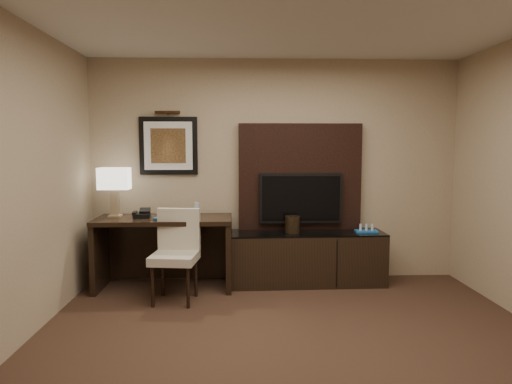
{
  "coord_description": "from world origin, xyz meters",
  "views": [
    {
      "loc": [
        -0.45,
        -3.12,
        1.65
      ],
      "look_at": [
        -0.26,
        1.8,
        1.15
      ],
      "focal_mm": 32.0,
      "sensor_mm": 36.0,
      "label": 1
    }
  ],
  "objects_px": {
    "tv": "(301,198)",
    "desk": "(165,253)",
    "credenza": "(307,258)",
    "minibar_tray": "(366,228)",
    "table_lamp": "(115,193)",
    "ice_bucket": "(292,224)",
    "water_bottle": "(197,209)",
    "desk_chair": "(174,257)",
    "desk_phone": "(142,214)"
  },
  "relations": [
    {
      "from": "tv",
      "to": "desk",
      "type": "bearing_deg",
      "value": -171.51
    },
    {
      "from": "credenza",
      "to": "minibar_tray",
      "type": "distance_m",
      "value": 0.79
    },
    {
      "from": "table_lamp",
      "to": "ice_bucket",
      "type": "relative_size",
      "value": 2.74
    },
    {
      "from": "water_bottle",
      "to": "tv",
      "type": "bearing_deg",
      "value": 9.08
    },
    {
      "from": "tv",
      "to": "desk_chair",
      "type": "height_order",
      "value": "tv"
    },
    {
      "from": "table_lamp",
      "to": "water_bottle",
      "type": "relative_size",
      "value": 3.2
    },
    {
      "from": "tv",
      "to": "desk_phone",
      "type": "bearing_deg",
      "value": -172.18
    },
    {
      "from": "desk_chair",
      "to": "desk_phone",
      "type": "height_order",
      "value": "desk_chair"
    },
    {
      "from": "desk",
      "to": "table_lamp",
      "type": "bearing_deg",
      "value": 170.49
    },
    {
      "from": "tv",
      "to": "desk_chair",
      "type": "relative_size",
      "value": 1.04
    },
    {
      "from": "water_bottle",
      "to": "desk_phone",
      "type": "bearing_deg",
      "value": -174.72
    },
    {
      "from": "water_bottle",
      "to": "desk",
      "type": "bearing_deg",
      "value": -173.51
    },
    {
      "from": "tv",
      "to": "desk_phone",
      "type": "height_order",
      "value": "tv"
    },
    {
      "from": "credenza",
      "to": "table_lamp",
      "type": "height_order",
      "value": "table_lamp"
    },
    {
      "from": "credenza",
      "to": "water_bottle",
      "type": "relative_size",
      "value": 10.71
    },
    {
      "from": "desk_phone",
      "to": "water_bottle",
      "type": "relative_size",
      "value": 1.1
    },
    {
      "from": "tv",
      "to": "credenza",
      "type": "bearing_deg",
      "value": -63.49
    },
    {
      "from": "tv",
      "to": "minibar_tray",
      "type": "distance_m",
      "value": 0.86
    },
    {
      "from": "water_bottle",
      "to": "minibar_tray",
      "type": "xyz_separation_m",
      "value": [
        2.01,
        0.03,
        -0.24
      ]
    },
    {
      "from": "ice_bucket",
      "to": "minibar_tray",
      "type": "distance_m",
      "value": 0.89
    },
    {
      "from": "desk",
      "to": "table_lamp",
      "type": "relative_size",
      "value": 2.84
    },
    {
      "from": "ice_bucket",
      "to": "tv",
      "type": "bearing_deg",
      "value": 55.32
    },
    {
      "from": "minibar_tray",
      "to": "desk_chair",
      "type": "bearing_deg",
      "value": -165.71
    },
    {
      "from": "desk",
      "to": "minibar_tray",
      "type": "distance_m",
      "value": 2.39
    },
    {
      "from": "desk",
      "to": "ice_bucket",
      "type": "bearing_deg",
      "value": 2.03
    },
    {
      "from": "desk",
      "to": "water_bottle",
      "type": "bearing_deg",
      "value": 5.81
    },
    {
      "from": "tv",
      "to": "desk_phone",
      "type": "relative_size",
      "value": 5.37
    },
    {
      "from": "desk_chair",
      "to": "credenza",
      "type": "bearing_deg",
      "value": 28.32
    },
    {
      "from": "ice_bucket",
      "to": "minibar_tray",
      "type": "relative_size",
      "value": 0.77
    },
    {
      "from": "desk",
      "to": "tv",
      "type": "height_order",
      "value": "tv"
    },
    {
      "from": "desk",
      "to": "desk_chair",
      "type": "xyz_separation_m",
      "value": [
        0.18,
        -0.48,
        0.07
      ]
    },
    {
      "from": "desk",
      "to": "tv",
      "type": "bearing_deg",
      "value": 7.8
    },
    {
      "from": "table_lamp",
      "to": "minibar_tray",
      "type": "height_order",
      "value": "table_lamp"
    },
    {
      "from": "ice_bucket",
      "to": "desk",
      "type": "bearing_deg",
      "value": -177.28
    },
    {
      "from": "desk",
      "to": "desk_chair",
      "type": "relative_size",
      "value": 1.6
    },
    {
      "from": "desk",
      "to": "desk_phone",
      "type": "height_order",
      "value": "desk_phone"
    },
    {
      "from": "credenza",
      "to": "minibar_tray",
      "type": "relative_size",
      "value": 7.02
    },
    {
      "from": "desk_chair",
      "to": "table_lamp",
      "type": "height_order",
      "value": "table_lamp"
    },
    {
      "from": "tv",
      "to": "table_lamp",
      "type": "bearing_deg",
      "value": -176.08
    },
    {
      "from": "credenza",
      "to": "table_lamp",
      "type": "xyz_separation_m",
      "value": [
        -2.26,
        -0.01,
        0.79
      ]
    },
    {
      "from": "desk_chair",
      "to": "minibar_tray",
      "type": "distance_m",
      "value": 2.28
    },
    {
      "from": "table_lamp",
      "to": "water_bottle",
      "type": "bearing_deg",
      "value": -2.91
    },
    {
      "from": "desk",
      "to": "table_lamp",
      "type": "height_order",
      "value": "table_lamp"
    },
    {
      "from": "tv",
      "to": "water_bottle",
      "type": "height_order",
      "value": "tv"
    },
    {
      "from": "desk",
      "to": "credenza",
      "type": "xyz_separation_m",
      "value": [
        1.68,
        0.1,
        -0.1
      ]
    },
    {
      "from": "desk_phone",
      "to": "minibar_tray",
      "type": "relative_size",
      "value": 0.72
    },
    {
      "from": "credenza",
      "to": "minibar_tray",
      "type": "height_order",
      "value": "minibar_tray"
    },
    {
      "from": "desk",
      "to": "desk_phone",
      "type": "xyz_separation_m",
      "value": [
        -0.25,
        -0.02,
        0.46
      ]
    },
    {
      "from": "credenza",
      "to": "desk_phone",
      "type": "relative_size",
      "value": 9.77
    },
    {
      "from": "desk_phone",
      "to": "desk_chair",
      "type": "bearing_deg",
      "value": -52.88
    }
  ]
}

